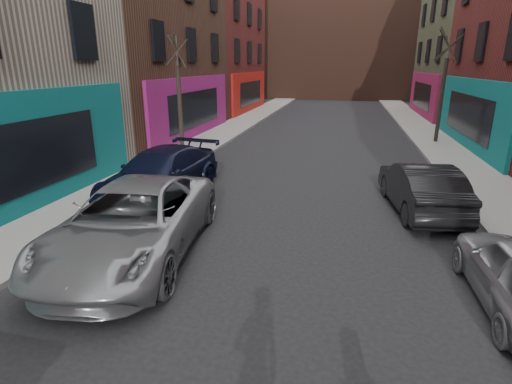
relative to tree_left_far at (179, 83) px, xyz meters
The scene contains 8 objects.
sidewalk_left 12.45m from the tree_left_far, 90.24° to the left, with size 2.50×84.00×0.13m, color gray.
sidewalk_right 17.61m from the tree_left_far, 43.95° to the left, with size 2.50×84.00×0.13m, color gray.
building_far 38.67m from the tree_left_far, 80.73° to the left, with size 40.00×10.00×14.00m, color #47281E.
tree_left_far is the anchor object (origin of this frame).
tree_right_far 13.78m from the tree_left_far, 25.82° to the left, with size 2.00×2.00×6.80m, color black, non-canonical shape.
parked_left_far 10.70m from the tree_left_far, 73.21° to the right, with size 2.71×5.88×1.63m, color gray.
parked_left_end 6.62m from the tree_left_far, 73.77° to the right, with size 2.17×5.33×1.55m, color black.
parked_right_end 11.50m from the tree_left_far, 29.11° to the right, with size 1.54×4.43×1.46m, color black.
Camera 1 is at (1.29, 0.56, 4.17)m, focal length 28.00 mm.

